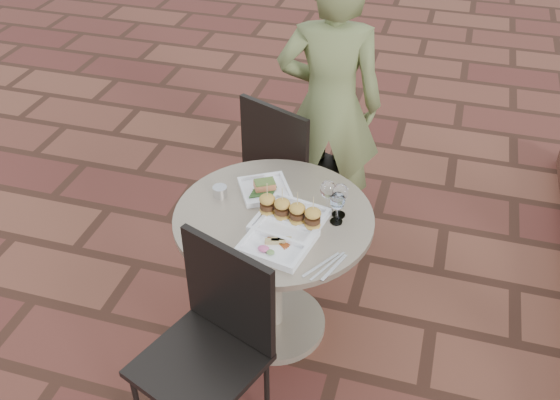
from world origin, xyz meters
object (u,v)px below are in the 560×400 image
(chair_near, at_px, (213,334))
(plate_salmon, at_px, (265,189))
(plate_sliders, at_px, (290,215))
(plate_tuna, at_px, (278,242))
(cafe_table, at_px, (274,256))
(diner, at_px, (330,106))
(chair_far, at_px, (286,161))

(chair_near, relative_size, plate_salmon, 3.10)
(chair_near, distance_m, plate_sliders, 0.61)
(plate_salmon, relative_size, plate_tuna, 0.96)
(cafe_table, bearing_deg, diner, 87.13)
(cafe_table, relative_size, chair_far, 0.97)
(diner, relative_size, plate_salmon, 5.34)
(chair_near, distance_m, diner, 1.52)
(cafe_table, distance_m, plate_salmon, 0.32)
(cafe_table, bearing_deg, plate_sliders, -23.20)
(plate_tuna, bearing_deg, plate_salmon, 115.86)
(cafe_table, xyz_separation_m, plate_salmon, (-0.09, 0.16, 0.26))
(chair_near, distance_m, plate_tuna, 0.46)
(plate_salmon, xyz_separation_m, plate_tuna, (0.17, -0.34, -0.00))
(cafe_table, xyz_separation_m, diner, (0.05, 0.92, 0.32))
(cafe_table, xyz_separation_m, chair_far, (-0.14, 0.70, 0.07))
(chair_far, distance_m, chair_near, 1.27)
(plate_salmon, bearing_deg, cafe_table, -59.76)
(plate_salmon, distance_m, plate_tuna, 0.38)
(chair_near, distance_m, plate_salmon, 0.76)
(chair_far, distance_m, plate_tuna, 0.93)
(chair_far, xyz_separation_m, plate_salmon, (0.05, -0.54, 0.20))
(diner, bearing_deg, plate_salmon, 69.33)
(diner, height_order, plate_sliders, diner)
(cafe_table, height_order, chair_near, chair_near)
(chair_far, relative_size, plate_sliders, 2.87)
(cafe_table, bearing_deg, chair_near, -97.66)
(diner, bearing_deg, plate_sliders, 81.81)
(cafe_table, height_order, plate_salmon, plate_salmon)
(chair_far, height_order, plate_sliders, chair_far)
(diner, distance_m, plate_salmon, 0.77)
(plate_salmon, bearing_deg, plate_tuna, -64.14)
(chair_near, xyz_separation_m, diner, (0.12, 1.49, 0.25))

